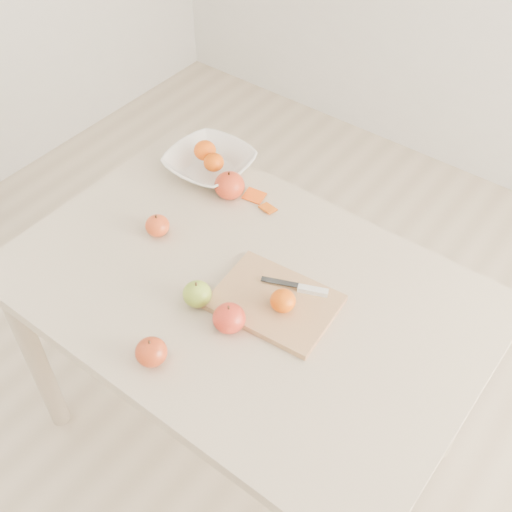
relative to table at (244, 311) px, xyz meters
The scene contains 15 objects.
ground 0.65m from the table, ahead, with size 3.50×3.50×0.00m, color #C6B293.
table is the anchor object (origin of this frame).
cutting_board 0.14m from the table, ahead, with size 0.29×0.21×0.02m, color tan.
board_tangerine 0.19m from the table, ahead, with size 0.06×0.06×0.05m, color #CC3D07.
fruit_bowl 0.49m from the table, 140.62° to the left, with size 0.25×0.25×0.06m, color white.
bowl_tangerine_near 0.52m from the table, 141.55° to the left, with size 0.07×0.07×0.06m, color #E24707.
bowl_tangerine_far 0.47m from the table, 139.65° to the left, with size 0.06×0.06×0.05m, color #D94007.
orange_peel_a 0.36m from the table, 123.16° to the left, with size 0.06×0.04×0.00m, color #EA5610.
orange_peel_b 0.31m from the table, 114.97° to the left, with size 0.04×0.04×0.00m, color #C6520E.
paring_knife 0.20m from the table, 26.65° to the left, with size 0.16×0.08×0.01m.
apple_green 0.18m from the table, 117.97° to the right, with size 0.07×0.07×0.06m, color #518812.
apple_red_e 0.19m from the table, 66.78° to the right, with size 0.08×0.08×0.07m, color #8D020B.
apple_red_a 0.38m from the table, 134.83° to the left, with size 0.09×0.09×0.08m, color #900402.
apple_red_c 0.33m from the table, 95.10° to the right, with size 0.07×0.07×0.07m, color maroon.
apple_red_d 0.33m from the table, behind, with size 0.07×0.07×0.06m, color #A4150B.
Camera 1 is at (0.67, -0.82, 1.97)m, focal length 45.00 mm.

